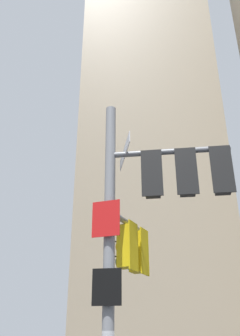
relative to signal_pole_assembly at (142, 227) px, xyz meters
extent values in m
cube|color=tan|center=(1.19, 26.51, 14.10)|extent=(13.21, 13.21, 37.46)
cylinder|color=gray|center=(-0.72, -0.20, -0.77)|extent=(0.25, 0.25, 7.71)
cylinder|color=gray|center=(0.68, -0.30, 1.74)|extent=(2.82, 0.35, 0.14)
cylinder|color=gray|center=(-0.39, 0.59, 0.32)|extent=(0.79, 1.62, 0.14)
cube|color=black|center=(0.25, -0.46, 1.14)|extent=(0.48, 0.07, 1.14)
cube|color=black|center=(0.26, -0.27, 1.14)|extent=(0.37, 0.37, 1.00)
cylinder|color=#360605|center=(0.28, -0.07, 1.49)|extent=(0.20, 0.08, 0.20)
cube|color=black|center=(0.28, -0.07, 1.61)|extent=(0.22, 0.09, 0.02)
cylinder|color=yellow|center=(0.28, -0.07, 1.14)|extent=(0.20, 0.08, 0.20)
cube|color=black|center=(0.28, -0.07, 1.26)|extent=(0.22, 0.09, 0.02)
cylinder|color=#06311C|center=(0.28, -0.07, 0.79)|extent=(0.20, 0.08, 0.20)
cube|color=black|center=(0.28, -0.07, 0.91)|extent=(0.22, 0.09, 0.02)
cube|color=black|center=(1.02, -0.52, 1.14)|extent=(0.48, 0.07, 1.14)
cube|color=black|center=(1.03, -0.33, 1.14)|extent=(0.37, 0.37, 1.00)
cylinder|color=#360605|center=(1.05, -0.13, 1.49)|extent=(0.20, 0.08, 0.20)
cube|color=black|center=(1.05, -0.13, 1.61)|extent=(0.22, 0.09, 0.02)
cylinder|color=yellow|center=(1.05, -0.13, 1.14)|extent=(0.20, 0.08, 0.20)
cube|color=black|center=(1.05, -0.13, 1.26)|extent=(0.22, 0.09, 0.02)
cylinder|color=#06311C|center=(1.05, -0.13, 0.79)|extent=(0.20, 0.08, 0.20)
cube|color=black|center=(1.05, -0.13, 0.91)|extent=(0.22, 0.09, 0.02)
cube|color=black|center=(1.79, -0.58, 1.14)|extent=(0.48, 0.07, 1.14)
cube|color=black|center=(1.81, -0.39, 1.14)|extent=(0.37, 0.37, 1.00)
cylinder|color=#360605|center=(1.82, -0.19, 1.49)|extent=(0.20, 0.08, 0.20)
cube|color=black|center=(1.82, -0.19, 1.61)|extent=(0.22, 0.09, 0.02)
cylinder|color=yellow|center=(1.82, -0.19, 1.14)|extent=(0.20, 0.08, 0.20)
cube|color=black|center=(1.82, -0.19, 1.26)|extent=(0.22, 0.09, 0.02)
cylinder|color=#06311C|center=(1.82, -0.19, 0.79)|extent=(0.20, 0.08, 0.20)
cube|color=black|center=(1.82, -0.19, 0.91)|extent=(0.22, 0.09, 0.02)
cube|color=yellow|center=(-0.21, 0.51, -0.28)|extent=(0.22, 0.45, 1.14)
cube|color=yellow|center=(-0.39, 0.59, -0.28)|extent=(0.45, 0.45, 1.00)
cylinder|color=#360605|center=(-0.57, 0.67, 0.07)|extent=(0.13, 0.21, 0.20)
cube|color=black|center=(-0.58, 0.67, 0.19)|extent=(0.15, 0.23, 0.02)
cylinder|color=yellow|center=(-0.57, 0.67, -0.28)|extent=(0.13, 0.21, 0.20)
cube|color=black|center=(-0.58, 0.67, -0.16)|extent=(0.15, 0.23, 0.02)
cylinder|color=#06311C|center=(-0.57, 0.67, -0.63)|extent=(0.13, 0.21, 0.20)
cube|color=black|center=(-0.58, 0.67, -0.51)|extent=(0.15, 0.23, 0.02)
cube|color=yellow|center=(0.05, 1.14, -0.28)|extent=(0.22, 0.45, 1.14)
cube|color=yellow|center=(-0.12, 1.21, -0.28)|extent=(0.45, 0.45, 1.00)
cylinder|color=#360605|center=(-0.31, 1.29, 0.07)|extent=(0.13, 0.21, 0.20)
cube|color=black|center=(-0.31, 1.29, 0.19)|extent=(0.15, 0.23, 0.02)
cylinder|color=#3C2C06|center=(-0.31, 1.29, -0.28)|extent=(0.13, 0.21, 0.20)
cube|color=black|center=(-0.31, 1.29, -0.16)|extent=(0.15, 0.23, 0.02)
cylinder|color=#19C672|center=(-0.31, 1.29, -0.63)|extent=(0.13, 0.21, 0.20)
cube|color=black|center=(-0.31, 1.29, -0.51)|extent=(0.15, 0.23, 0.02)
cube|color=white|center=(-0.38, -0.13, 1.85)|extent=(0.31, 1.53, 0.28)
cube|color=#19479E|center=(-0.38, -0.13, 1.85)|extent=(0.30, 1.49, 0.24)
cube|color=red|center=(-0.78, -0.41, 0.09)|extent=(0.62, 0.20, 0.80)
cube|color=white|center=(-0.78, -0.41, 0.09)|extent=(0.58, 0.18, 0.76)
cube|color=black|center=(-0.74, -0.41, -1.33)|extent=(0.60, 0.07, 0.72)
cube|color=white|center=(-0.74, -0.41, -1.33)|extent=(0.56, 0.06, 0.68)
camera|label=1|loc=(-0.07, -7.98, -2.33)|focal=39.10mm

